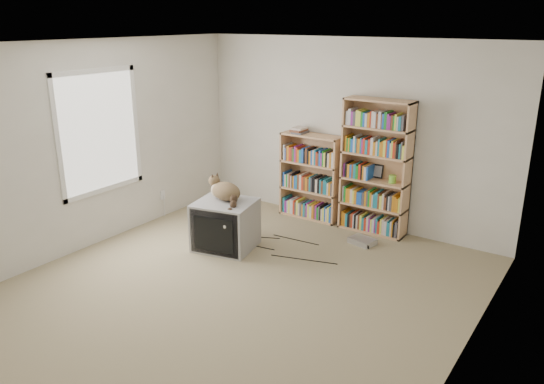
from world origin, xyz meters
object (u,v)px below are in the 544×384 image
Objects in this scene: bookcase_tall at (376,170)px; dvd_player at (362,241)px; crt_tv at (226,225)px; bookcase_short at (312,180)px; cat at (226,195)px.

bookcase_tall is 5.65× the size of dvd_player.
dvd_player is (1.36, 1.05, -0.26)m from crt_tv.
bookcase_short is 1.25m from dvd_player.
bookcase_short is at bearing 85.41° from cat.
bookcase_short is (0.33, 1.53, 0.25)m from crt_tv.
cat is at bearing -130.18° from bookcase_tall.
cat is 0.50× the size of bookcase_short.
cat reaches higher than dvd_player.
crt_tv is 0.46× the size of bookcase_tall.
bookcase_tall reaches higher than crt_tv.
bookcase_tall is (1.29, 1.53, 0.54)m from crt_tv.
cat reaches higher than crt_tv.
cat is at bearing 49.73° from crt_tv.
bookcase_tall is (1.28, 1.52, 0.16)m from cat.
crt_tv is at bearing -129.89° from dvd_player.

